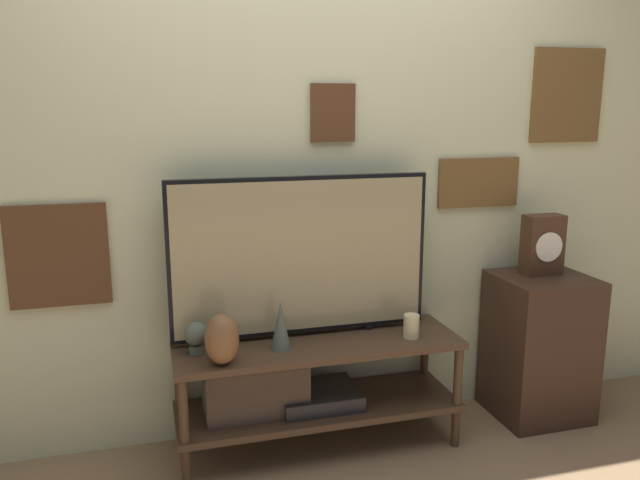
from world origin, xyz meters
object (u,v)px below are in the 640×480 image
(candle_jar, at_px, (411,326))
(decorative_bust, at_px, (196,336))
(television, at_px, (301,256))
(mantel_clock, at_px, (542,245))
(vase_slim_bronze, at_px, (281,326))
(vase_urn_stoneware, at_px, (222,339))

(candle_jar, relative_size, decorative_bust, 0.77)
(television, height_order, mantel_clock, television)
(decorative_bust, bearing_deg, mantel_clock, 1.60)
(decorative_bust, bearing_deg, television, 10.72)
(vase_slim_bronze, height_order, candle_jar, vase_slim_bronze)
(vase_slim_bronze, relative_size, vase_urn_stoneware, 1.01)
(candle_jar, height_order, mantel_clock, mantel_clock)
(television, bearing_deg, vase_slim_bronze, -133.22)
(television, xyz_separation_m, mantel_clock, (1.21, -0.04, -0.01))
(vase_slim_bronze, xyz_separation_m, candle_jar, (0.59, -0.03, -0.05))
(vase_urn_stoneware, xyz_separation_m, decorative_bust, (-0.09, 0.13, -0.02))
(vase_slim_bronze, distance_m, candle_jar, 0.60)
(vase_slim_bronze, xyz_separation_m, mantel_clock, (1.33, 0.09, 0.25))
(vase_slim_bronze, bearing_deg, television, 46.78)
(candle_jar, relative_size, mantel_clock, 0.36)
(vase_urn_stoneware, bearing_deg, vase_slim_bronze, 19.35)
(candle_jar, bearing_deg, television, 161.01)
(decorative_bust, height_order, mantel_clock, mantel_clock)
(television, height_order, decorative_bust, television)
(mantel_clock, bearing_deg, vase_slim_bronze, -176.13)
(vase_urn_stoneware, bearing_deg, candle_jar, 4.29)
(television, xyz_separation_m, vase_urn_stoneware, (-0.39, -0.23, -0.27))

